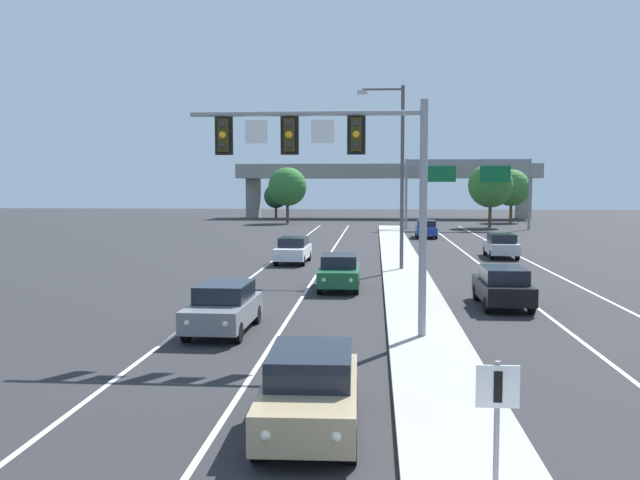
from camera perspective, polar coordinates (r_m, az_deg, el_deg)
name	(u,v)px	position (r m, az deg, el deg)	size (l,w,h in m)	color
median_island	(420,317)	(25.55, 8.08, -6.18)	(2.40, 110.00, 0.15)	#9E9B93
lane_stripe_oncoming_center	(308,289)	(32.55, -1.01, -3.95)	(0.14, 100.00, 0.01)	silver
lane_stripe_receding_center	(515,291)	(33.02, 15.49, -4.00)	(0.14, 100.00, 0.01)	silver
edge_stripe_left	(237,288)	(33.03, -6.73, -3.86)	(0.14, 100.00, 0.01)	silver
edge_stripe_right	(591,292)	(33.81, 21.00, -3.94)	(0.14, 100.00, 0.01)	silver
overhead_signal_mast	(340,161)	(21.65, 1.60, 6.36)	(7.26, 0.44, 7.20)	gray
median_sign_post	(497,415)	(10.42, 14.09, -13.56)	(0.60, 0.10, 2.20)	gray
street_lamp_median	(398,166)	(39.03, 6.33, 5.95)	(2.58, 0.28, 10.00)	#4C4C51
car_oncoming_tan	(310,390)	(13.99, -0.79, -12.00)	(1.90, 4.50, 1.58)	tan
car_oncoming_grey	(224,307)	(23.26, -7.78, -5.37)	(1.89, 4.50, 1.58)	slate
car_oncoming_green	(339,271)	(32.36, 1.56, -2.55)	(1.87, 4.49, 1.58)	#195633
car_oncoming_white	(293,250)	(43.04, -2.18, -0.79)	(1.91, 4.51, 1.58)	silver
car_receding_black	(503,286)	(28.58, 14.53, -3.63)	(1.84, 4.48, 1.58)	black
car_receding_silver	(501,245)	(47.70, 14.40, -0.41)	(1.89, 4.50, 1.58)	#B7B7BC
car_receding_blue	(426,229)	(64.11, 8.55, 0.91)	(1.89, 4.50, 1.58)	navy
highway_sign_gantry	(468,171)	(77.00, 11.84, 5.44)	(13.28, 0.42, 7.50)	gray
overpass_bridge	(387,177)	(101.22, 5.39, 5.05)	(42.40, 6.40, 7.65)	gray
tree_far_right_a	(490,185)	(80.76, 13.59, 4.30)	(4.94, 4.94, 7.15)	#4C3823
tree_far_left_a	(287,187)	(87.21, -2.65, 4.31)	(4.76, 4.76, 6.89)	#4C3823
tree_far_right_b	(511,188)	(91.93, 15.18, 4.08)	(4.61, 4.61, 6.67)	#4C3823
tree_far_left_b	(276,196)	(98.41, -3.58, 3.54)	(3.33, 3.33, 4.81)	#4C3823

